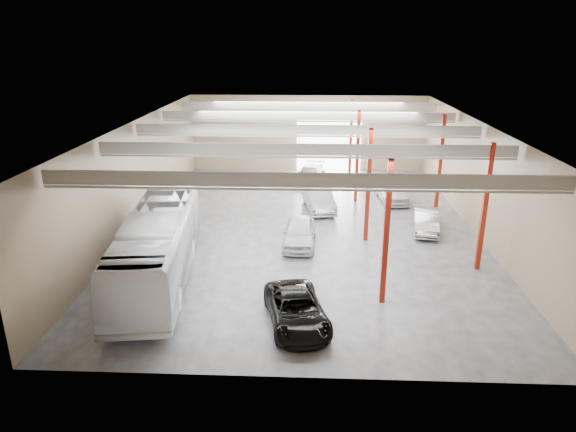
# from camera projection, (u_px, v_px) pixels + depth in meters

# --- Properties ---
(depot_shell) EXTENTS (22.12, 32.12, 7.06)m
(depot_shell) POSITION_uv_depth(u_px,v_px,m) (308.00, 153.00, 33.07)
(depot_shell) COLOR #3F3F43
(depot_shell) RESTS_ON ground
(coach_bus) EXTENTS (4.59, 13.33, 3.64)m
(coach_bus) POSITION_uv_depth(u_px,v_px,m) (158.00, 247.00, 26.42)
(coach_bus) COLOR white
(coach_bus) RESTS_ON ground
(black_sedan) EXTENTS (3.43, 5.54, 1.43)m
(black_sedan) POSITION_uv_depth(u_px,v_px,m) (297.00, 310.00, 22.50)
(black_sedan) COLOR black
(black_sedan) RESTS_ON ground
(car_row_a) EXTENTS (2.03, 4.75, 1.60)m
(car_row_a) POSITION_uv_depth(u_px,v_px,m) (300.00, 232.00, 31.17)
(car_row_a) COLOR silver
(car_row_a) RESTS_ON ground
(car_row_b) EXTENTS (2.64, 5.29, 1.67)m
(car_row_b) POSITION_uv_depth(u_px,v_px,m) (319.00, 199.00, 37.59)
(car_row_b) COLOR #ACABB0
(car_row_b) RESTS_ON ground
(car_row_c) EXTENTS (3.11, 5.27, 1.43)m
(car_row_c) POSITION_uv_depth(u_px,v_px,m) (310.00, 174.00, 44.85)
(car_row_c) COLOR slate
(car_row_c) RESTS_ON ground
(car_right_near) EXTENTS (2.17, 4.53, 1.43)m
(car_right_near) POSITION_uv_depth(u_px,v_px,m) (426.00, 221.00, 33.37)
(car_right_near) COLOR #A3A3A8
(car_right_near) RESTS_ON ground
(car_right_far) EXTENTS (2.36, 4.99, 1.65)m
(car_right_far) POSITION_uv_depth(u_px,v_px,m) (392.00, 190.00, 39.65)
(car_right_far) COLOR silver
(car_right_far) RESTS_ON ground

